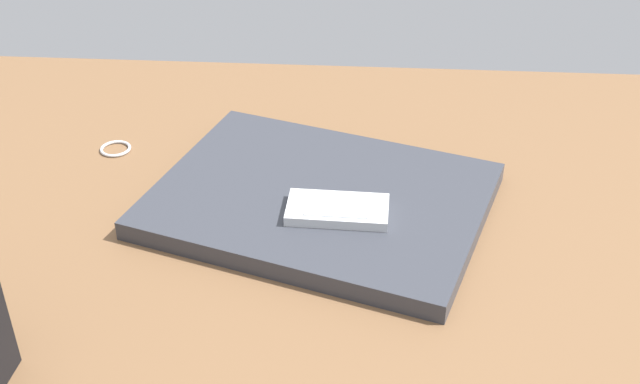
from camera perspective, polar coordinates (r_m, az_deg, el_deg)
desk_surface at (r=83.05cm, az=-6.64°, el=-3.85°), size 120.00×80.00×3.00cm
laptop_closed at (r=84.94cm, az=0.00°, el=-0.56°), size 38.82×33.66×2.02cm
cell_phone_on_laptop at (r=80.86cm, az=1.21°, el=-1.20°), size 10.06×5.54×1.14cm
key_ring at (r=98.15cm, az=-13.86°, el=2.90°), size 3.54×3.54×0.36cm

